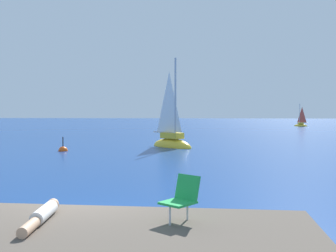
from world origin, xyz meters
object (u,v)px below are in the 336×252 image
person_sunbather (42,215)px  beach_chair (182,196)px  sailboat_near (172,142)px  marker_buoy (63,151)px  sailboat_far (301,125)px

person_sunbather → beach_chair: bearing=90.8°
sailboat_near → marker_buoy: sailboat_near is taller
marker_buoy → sailboat_near: bearing=23.0°
beach_chair → marker_buoy: 18.78m
sailboat_near → sailboat_far: size_ratio=1.94×
sailboat_near → marker_buoy: 6.99m
sailboat_far → beach_chair: sailboat_far is taller
sailboat_near → sailboat_far: sailboat_near is taller
person_sunbather → beach_chair: size_ratio=2.21×
person_sunbather → beach_chair: (2.44, 0.14, 0.33)m
sailboat_near → beach_chair: 19.95m
sailboat_far → sailboat_near: bearing=89.6°
sailboat_far → marker_buoy: 38.32m
sailboat_near → marker_buoy: size_ratio=5.66×
person_sunbather → sailboat_far: bearing=157.9°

